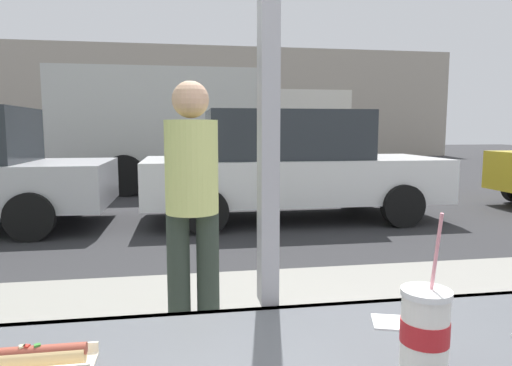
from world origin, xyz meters
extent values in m
plane|color=#2D2D30|center=(0.00, 8.00, 0.00)|extent=(60.00, 60.00, 0.00)
cube|color=gray|center=(0.00, 1.60, 0.05)|extent=(16.00, 2.80, 0.10)
cube|color=#35373A|center=(0.00, 0.03, 0.95)|extent=(2.01, 0.02, 0.02)
cube|color=#9E9EA3|center=(0.00, 0.08, 1.70)|extent=(0.05, 0.08, 1.47)
cube|color=#A89E8E|center=(0.00, 22.27, 2.78)|extent=(28.00, 1.20, 5.56)
cylinder|color=white|center=(0.24, -0.35, 1.04)|extent=(0.09, 0.09, 0.16)
cylinder|color=red|center=(0.24, -0.35, 1.05)|extent=(0.10, 0.10, 0.05)
cylinder|color=black|center=(0.24, -0.35, 1.12)|extent=(0.08, 0.08, 0.01)
cylinder|color=white|center=(0.24, -0.35, 1.13)|extent=(0.10, 0.10, 0.01)
cylinder|color=pink|center=(0.25, -0.35, 1.19)|extent=(0.01, 0.04, 0.20)
cube|color=beige|center=(-0.54, -0.16, 0.97)|extent=(0.24, 0.01, 0.03)
cylinder|color=#DBB77A|center=(-0.54, -0.21, 0.99)|extent=(0.20, 0.04, 0.04)
cylinder|color=brown|center=(-0.54, -0.21, 1.00)|extent=(0.21, 0.03, 0.03)
cube|color=beige|center=(-0.56, -0.21, 1.01)|extent=(0.01, 0.01, 0.01)
cube|color=red|center=(-0.55, -0.21, 1.01)|extent=(0.01, 0.01, 0.01)
cube|color=#337A2D|center=(-0.53, -0.21, 1.01)|extent=(0.01, 0.01, 0.01)
cube|color=white|center=(0.30, -0.12, 0.96)|extent=(0.14, 0.12, 0.00)
cylinder|color=black|center=(-2.21, 6.81, 0.32)|extent=(0.64, 0.18, 0.64)
cylinder|color=black|center=(-2.21, 5.00, 0.32)|extent=(0.64, 0.18, 0.64)
cube|color=silver|center=(1.51, 5.90, 0.66)|extent=(4.70, 1.78, 0.67)
cube|color=#282D33|center=(1.37, 5.90, 1.36)|extent=(2.44, 1.57, 0.75)
cylinder|color=black|center=(2.97, 6.79, 0.32)|extent=(0.64, 0.18, 0.64)
cylinder|color=black|center=(2.97, 5.01, 0.32)|extent=(0.64, 0.18, 0.64)
cylinder|color=black|center=(0.06, 6.79, 0.32)|extent=(0.64, 0.18, 0.64)
cylinder|color=black|center=(0.06, 5.01, 0.32)|extent=(0.64, 0.18, 0.64)
cube|color=beige|center=(-0.60, 9.98, 1.63)|extent=(4.99, 2.20, 2.35)
cube|color=beige|center=(2.69, 9.98, 1.40)|extent=(1.90, 2.10, 1.90)
cylinder|color=black|center=(2.69, 11.03, 0.45)|extent=(0.90, 0.24, 0.90)
cylinder|color=black|center=(2.69, 8.93, 0.45)|extent=(0.90, 0.24, 0.90)
cylinder|color=black|center=(-1.50, 11.08, 0.45)|extent=(0.90, 0.24, 0.90)
cylinder|color=black|center=(-1.50, 8.88, 0.45)|extent=(0.90, 0.24, 0.90)
cylinder|color=#2A342C|center=(-0.27, 1.59, 0.52)|extent=(0.14, 0.14, 0.84)
cylinder|color=#2A342C|center=(-0.09, 1.59, 0.52)|extent=(0.14, 0.14, 0.84)
cylinder|color=#BFC873|center=(-0.18, 1.59, 1.22)|extent=(0.32, 0.32, 0.56)
sphere|color=tan|center=(-0.18, 1.59, 1.62)|extent=(0.22, 0.22, 0.22)
camera|label=1|loc=(-0.23, -1.14, 1.45)|focal=31.60mm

